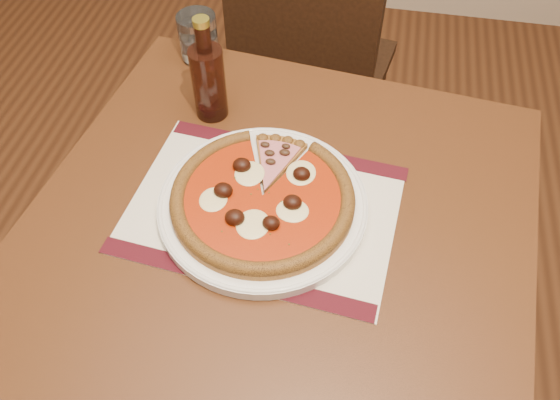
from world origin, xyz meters
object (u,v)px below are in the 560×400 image
object	(u,v)px
chair_far	(310,65)
pizza	(263,197)
water_glass	(198,37)
bottle	(208,79)
plate	(263,205)
table	(278,255)

from	to	relation	value
chair_far	pizza	bearing A→B (deg)	101.99
water_glass	pizza	bearing A→B (deg)	-60.21
bottle	chair_far	bearing A→B (deg)	77.51
plate	water_glass	size ratio (longest dim) A/B	3.54
table	bottle	xyz separation A→B (m)	(-0.17, 0.23, 0.18)
chair_far	pizza	xyz separation A→B (m)	(0.03, -0.73, 0.30)
pizza	water_glass	world-z (taller)	water_glass
chair_far	water_glass	size ratio (longest dim) A/B	8.82
table	water_glass	bearing A→B (deg)	121.63
plate	pizza	bearing A→B (deg)	-88.62
table	pizza	world-z (taller)	pizza
plate	water_glass	distance (m)	0.43
table	bottle	distance (m)	0.34
table	water_glass	size ratio (longest dim) A/B	9.27
water_glass	table	bearing A→B (deg)	-58.37
plate	pizza	size ratio (longest dim) A/B	1.15
plate	bottle	xyz separation A→B (m)	(-0.14, 0.21, 0.07)
plate	pizza	xyz separation A→B (m)	(0.00, -0.00, 0.02)
water_glass	bottle	xyz separation A→B (m)	(0.07, -0.16, 0.03)
bottle	table	bearing A→B (deg)	-53.22
water_glass	bottle	size ratio (longest dim) A/B	0.47
table	plate	size ratio (longest dim) A/B	2.62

